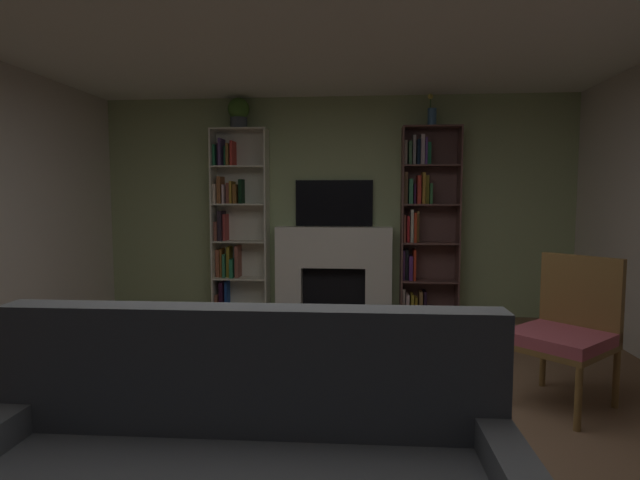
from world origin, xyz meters
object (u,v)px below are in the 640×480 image
at_px(bookshelf_right, 423,222).
at_px(coffee_table, 276,396).
at_px(potted_plant, 239,112).
at_px(armchair, 567,328).
at_px(fireplace, 334,269).
at_px(bookshelf_left, 235,223).
at_px(tv, 334,203).
at_px(vase_with_flowers, 432,114).

bearing_deg(bookshelf_right, coffee_table, -108.33).
relative_size(potted_plant, armchair, 0.35).
distance_m(fireplace, bookshelf_left, 1.31).
distance_m(fireplace, bookshelf_right, 1.19).
xyz_separation_m(bookshelf_left, coffee_table, (1.11, -3.43, -0.74)).
height_order(tv, coffee_table, tv).
xyz_separation_m(tv, potted_plant, (-1.12, -0.12, 1.07)).
distance_m(vase_with_flowers, coffee_table, 4.11).
relative_size(tv, potted_plant, 2.60).
height_order(fireplace, bookshelf_left, bookshelf_left).
xyz_separation_m(vase_with_flowers, coffee_table, (-1.21, -3.38, -1.99)).
relative_size(vase_with_flowers, armchair, 0.35).
bearing_deg(fireplace, bookshelf_left, 178.97).
relative_size(bookshelf_right, vase_with_flowers, 6.19).
bearing_deg(bookshelf_left, tv, 3.35).
height_order(potted_plant, armchair, potted_plant).
xyz_separation_m(potted_plant, coffee_table, (1.03, -3.38, -2.05)).
bearing_deg(tv, bookshelf_right, -4.02).
distance_m(armchair, coffee_table, 2.10).
bearing_deg(tv, bookshelf_left, -176.65).
bearing_deg(tv, vase_with_flowers, -6.13).
bearing_deg(vase_with_flowers, armchair, -74.95).
bearing_deg(bookshelf_left, vase_with_flowers, -1.24).
distance_m(bookshelf_right, coffee_table, 3.69).
distance_m(bookshelf_left, bookshelf_right, 2.24).
bearing_deg(bookshelf_right, armchair, -73.59).
height_order(tv, bookshelf_right, bookshelf_right).
height_order(tv, vase_with_flowers, vase_with_flowers).
height_order(armchair, coffee_table, armchair).
relative_size(bookshelf_right, armchair, 2.19).
relative_size(bookshelf_left, vase_with_flowers, 6.19).
relative_size(fireplace, coffee_table, 1.73).
distance_m(bookshelf_left, potted_plant, 1.31).
relative_size(tv, bookshelf_right, 0.41).
relative_size(bookshelf_left, coffee_table, 2.61).
bearing_deg(coffee_table, fireplace, 88.47).
distance_m(potted_plant, armchair, 4.21).
height_order(fireplace, potted_plant, potted_plant).
bearing_deg(armchair, vase_with_flowers, 105.05).
height_order(fireplace, bookshelf_right, bookshelf_right).
height_order(bookshelf_left, potted_plant, potted_plant).
distance_m(tv, potted_plant, 1.55).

